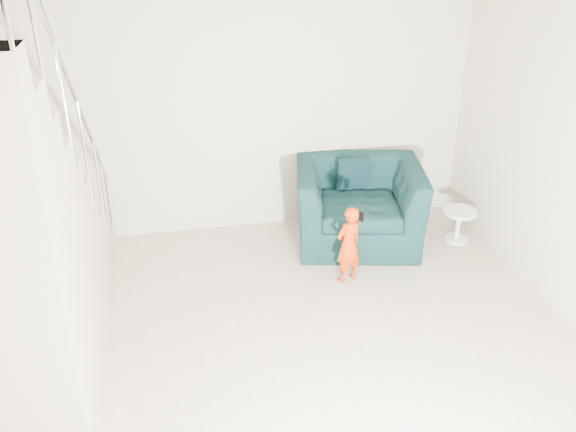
# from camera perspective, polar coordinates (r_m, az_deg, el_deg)

# --- Properties ---
(floor) EXTENTS (5.50, 5.50, 0.00)m
(floor) POSITION_cam_1_polar(r_m,az_deg,el_deg) (4.90, 1.18, -15.37)
(floor) COLOR gray
(floor) RESTS_ON ground
(ceiling) EXTENTS (5.50, 5.50, 0.00)m
(ceiling) POSITION_cam_1_polar(r_m,az_deg,el_deg) (3.69, 1.59, 17.60)
(ceiling) COLOR silver
(ceiling) RESTS_ON back_wall
(back_wall) EXTENTS (5.00, 0.00, 5.00)m
(back_wall) POSITION_cam_1_polar(r_m,az_deg,el_deg) (6.64, -4.05, 9.64)
(back_wall) COLOR #BDB099
(back_wall) RESTS_ON floor
(armchair) EXTENTS (1.55, 1.42, 0.87)m
(armchair) POSITION_cam_1_polar(r_m,az_deg,el_deg) (6.66, 6.55, 1.12)
(armchair) COLOR black
(armchair) RESTS_ON floor
(toddler) EXTENTS (0.34, 0.29, 0.80)m
(toddler) POSITION_cam_1_polar(r_m,az_deg,el_deg) (5.91, 5.68, -2.69)
(toddler) COLOR #952D04
(toddler) RESTS_ON floor
(side_table) EXTENTS (0.37, 0.37, 0.37)m
(side_table) POSITION_cam_1_polar(r_m,az_deg,el_deg) (6.94, 15.68, -0.37)
(side_table) COLOR silver
(side_table) RESTS_ON floor
(staircase) EXTENTS (1.02, 3.03, 3.62)m
(staircase) POSITION_cam_1_polar(r_m,az_deg,el_deg) (4.86, -24.04, -4.64)
(staircase) COLOR #ADA089
(staircase) RESTS_ON floor
(cushion) EXTENTS (0.37, 0.17, 0.36)m
(cushion) POSITION_cam_1_polar(r_m,az_deg,el_deg) (6.80, 6.08, 3.94)
(cushion) COLOR black
(cushion) RESTS_ON armchair
(throw) EXTENTS (0.04, 0.43, 0.48)m
(throw) POSITION_cam_1_polar(r_m,az_deg,el_deg) (6.38, 2.37, 1.22)
(throw) COLOR black
(throw) RESTS_ON armchair
(phone) EXTENTS (0.04, 0.05, 0.10)m
(phone) POSITION_cam_1_polar(r_m,az_deg,el_deg) (5.81, 6.90, -0.04)
(phone) COLOR black
(phone) RESTS_ON toddler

